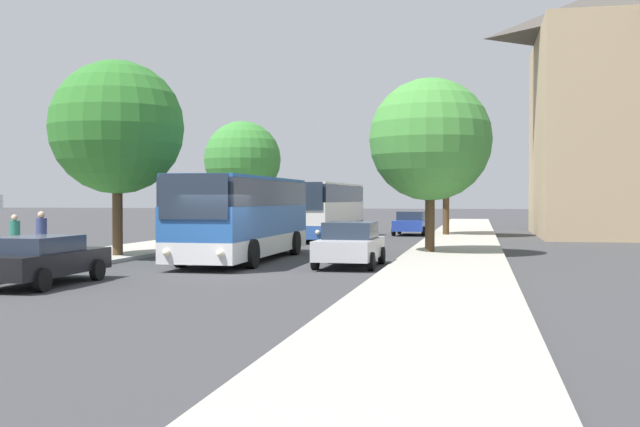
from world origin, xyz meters
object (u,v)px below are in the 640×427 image
object	(u,v)px
parked_car_right_near	(350,244)
pedestrian_waiting_far	(15,239)
pedestrian_waiting_near	(41,238)
tree_left_far	(117,128)
bus_front	(243,216)
tree_right_near	(430,140)
parked_car_left_curb	(40,259)
tree_left_near	(242,160)
tree_right_mid	(446,134)
bus_middle	(325,209)
parked_car_right_far	(411,223)

from	to	relation	value
parked_car_right_near	pedestrian_waiting_far	xyz separation A→B (m)	(-11.18, -2.82, 0.20)
pedestrian_waiting_near	tree_left_far	bearing A→B (deg)	108.86
bus_front	tree_right_near	distance (m)	8.60
tree_right_near	parked_car_left_curb	bearing A→B (deg)	-126.49
parked_car_right_near	pedestrian_waiting_far	bearing A→B (deg)	14.38
pedestrian_waiting_far	tree_left_near	bearing A→B (deg)	-84.00
parked_car_left_curb	tree_left_far	xyz separation A→B (m)	(-2.16, 8.70, 4.44)
parked_car_right_near	pedestrian_waiting_near	size ratio (longest dim) A/B	2.37
parked_car_left_curb	tree_right_mid	distance (m)	30.65
bus_front	tree_left_far	distance (m)	6.15
bus_middle	parked_car_right_near	size ratio (longest dim) A/B	2.57
pedestrian_waiting_near	tree_right_near	world-z (taller)	tree_right_near
tree_left_far	tree_right_near	size ratio (longest dim) A/B	1.05
pedestrian_waiting_far	tree_right_near	size ratio (longest dim) A/B	0.23
bus_front	pedestrian_waiting_near	distance (m)	7.36
tree_right_mid	tree_left_far	bearing A→B (deg)	-121.08
bus_front	bus_middle	distance (m)	15.15
parked_car_right_far	pedestrian_waiting_far	size ratio (longest dim) A/B	2.56
parked_car_right_far	pedestrian_waiting_near	distance (m)	27.91
tree_left_near	tree_left_far	world-z (taller)	tree_left_far
parked_car_left_curb	tree_left_near	bearing A→B (deg)	97.75
tree_right_near	tree_left_near	bearing A→B (deg)	128.45
tree_right_near	tree_right_mid	size ratio (longest dim) A/B	0.83
parked_car_right_near	tree_right_mid	bearing A→B (deg)	-96.20
parked_car_right_far	pedestrian_waiting_far	world-z (taller)	pedestrian_waiting_far
parked_car_right_near	tree_left_far	distance (m)	10.58
bus_front	parked_car_left_curb	bearing A→B (deg)	-108.33
parked_car_left_curb	pedestrian_waiting_near	distance (m)	5.04
pedestrian_waiting_near	pedestrian_waiting_far	world-z (taller)	pedestrian_waiting_near
pedestrian_waiting_far	tree_left_near	size ratio (longest dim) A/B	0.22
bus_middle	tree_right_mid	world-z (taller)	tree_right_mid
bus_front	pedestrian_waiting_far	size ratio (longest dim) A/B	6.29
parked_car_right_near	pedestrian_waiting_near	bearing A→B (deg)	16.85
bus_front	tree_right_mid	distance (m)	21.17
pedestrian_waiting_far	tree_right_mid	distance (m)	28.13
bus_middle	tree_right_mid	bearing A→B (deg)	34.25
bus_front	tree_right_mid	world-z (taller)	tree_right_mid
tree_right_near	tree_right_mid	bearing A→B (deg)	89.94
parked_car_right_near	tree_right_mid	size ratio (longest dim) A/B	0.48
pedestrian_waiting_far	tree_right_near	xyz separation A→B (m)	(13.56, 8.75, 3.84)
tree_left_near	tree_right_near	size ratio (longest dim) A/B	1.04
pedestrian_waiting_near	parked_car_right_near	bearing A→B (deg)	42.04
bus_middle	tree_left_far	xyz separation A→B (m)	(-5.15, -15.46, 3.42)
tree_left_far	tree_right_near	distance (m)	12.73
parked_car_right_near	parked_car_left_curb	bearing A→B (deg)	44.77
parked_car_right_near	tree_right_mid	world-z (taller)	tree_right_mid
bus_middle	pedestrian_waiting_near	xyz separation A→B (m)	(-5.67, -19.90, -0.68)
tree_right_mid	parked_car_right_far	bearing A→B (deg)	142.40
bus_front	pedestrian_waiting_near	world-z (taller)	bus_front
parked_car_right_far	parked_car_right_near	bearing A→B (deg)	91.96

